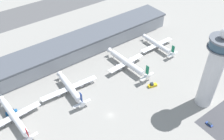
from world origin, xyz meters
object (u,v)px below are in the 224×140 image
airplane_gate_bravo (70,88)px  service_truck_water (152,85)px  airplane_gate_charlie (127,63)px  car_grey_coupe (209,124)px  airplane_gate_alpha (14,117)px  service_truck_baggage (89,81)px  control_tower (214,69)px  service_truck_catering (12,112)px  airplane_gate_delta (158,45)px

airplane_gate_bravo → service_truck_water: size_ratio=6.01×
airplane_gate_charlie → car_grey_coupe: (5.90, -72.92, -4.25)m
airplane_gate_charlie → airplane_gate_bravo: bearing=177.1°
airplane_gate_alpha → service_truck_baggage: size_ratio=7.16×
car_grey_coupe → service_truck_baggage: bearing=116.7°
control_tower → airplane_gate_bravo: size_ratio=1.36×
airplane_gate_bravo → airplane_gate_charlie: airplane_gate_charlie is taller
airplane_gate_bravo → airplane_gate_charlie: (48.73, -2.44, 0.76)m
airplane_gate_alpha → service_truck_catering: bearing=87.6°
airplane_gate_delta → service_truck_baggage: 70.02m
control_tower → service_truck_catering: size_ratio=7.53×
airplane_gate_delta → service_truck_baggage: airplane_gate_delta is taller
airplane_gate_charlie → service_truck_baggage: (-32.63, 3.72, -3.90)m
airplane_gate_delta → service_truck_catering: 125.90m
service_truck_catering → service_truck_baggage: 56.04m
airplane_gate_charlie → airplane_gate_delta: (37.32, 4.60, -0.97)m
airplane_gate_bravo → service_truck_catering: size_ratio=5.56×
control_tower → airplane_gate_charlie: (-18.10, 58.42, -23.92)m
airplane_gate_charlie → control_tower: bearing=-72.8°
airplane_gate_delta → car_grey_coupe: size_ratio=7.89×
service_truck_baggage → car_grey_coupe: (38.52, -76.64, -0.36)m
airplane_gate_alpha → airplane_gate_bravo: 40.16m
service_truck_water → airplane_gate_alpha: bearing=163.0°
airplane_gate_bravo → airplane_gate_delta: airplane_gate_bravo is taller
airplane_gate_alpha → car_grey_coupe: size_ratio=9.32×
airplane_gate_alpha → airplane_gate_bravo: size_ratio=1.00×
service_truck_baggage → car_grey_coupe: size_ratio=1.30×
airplane_gate_bravo → airplane_gate_delta: 86.08m
control_tower → airplane_gate_delta: 70.43m
control_tower → service_truck_water: (-16.79, 31.13, -27.60)m
airplane_gate_charlie → service_truck_catering: airplane_gate_charlie is taller
car_grey_coupe → service_truck_water: bearing=95.7°
airplane_gate_charlie → service_truck_water: 27.56m
service_truck_baggage → service_truck_catering: bearing=175.5°
airplane_gate_alpha → service_truck_water: (90.13, -27.49, -3.26)m
airplane_gate_bravo → service_truck_catering: 40.27m
service_truck_catering → car_grey_coupe: (94.39, -81.01, -0.52)m
control_tower → service_truck_water: control_tower is taller
control_tower → airplane_gate_alpha: size_ratio=1.36×
control_tower → service_truck_water: bearing=118.3°
car_grey_coupe → service_truck_catering: bearing=139.4°
control_tower → airplane_gate_alpha: (-106.92, 58.62, -24.34)m
service_truck_baggage → service_truck_water: size_ratio=0.84×
airplane_gate_bravo → service_truck_water: 58.28m
service_truck_water → airplane_gate_delta: bearing=41.5°
control_tower → service_truck_catering: bearing=148.0°
control_tower → car_grey_coupe: bearing=-130.1°
airplane_gate_delta → car_grey_coupe: (-31.43, -77.52, -3.28)m
service_truck_baggage → service_truck_water: (33.94, -31.00, 0.22)m
control_tower → service_truck_water: size_ratio=8.15×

